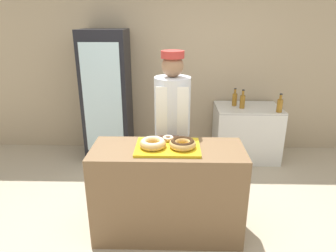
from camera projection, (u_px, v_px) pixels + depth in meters
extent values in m
plane|color=#B7A88E|center=(168.00, 230.00, 3.02)|extent=(14.00, 14.00, 0.00)
cube|color=tan|center=(171.00, 64.00, 4.56)|extent=(8.00, 0.06, 2.70)
cube|color=brown|center=(168.00, 192.00, 2.87)|extent=(1.40, 0.56, 0.91)
cube|color=yellow|center=(168.00, 147.00, 2.71)|extent=(0.58, 0.41, 0.02)
torus|color=tan|center=(153.00, 144.00, 2.67)|extent=(0.24, 0.24, 0.07)
torus|color=beige|center=(153.00, 142.00, 2.66)|extent=(0.21, 0.21, 0.04)
torus|color=tan|center=(183.00, 144.00, 2.66)|extent=(0.24, 0.24, 0.07)
torus|color=#331E0F|center=(183.00, 142.00, 2.66)|extent=(0.21, 0.21, 0.04)
torus|color=tan|center=(168.00, 139.00, 2.82)|extent=(0.11, 0.11, 0.04)
torus|color=white|center=(168.00, 138.00, 2.82)|extent=(0.10, 0.10, 0.02)
cube|color=black|center=(163.00, 139.00, 2.82)|extent=(0.10, 0.10, 0.03)
cube|color=black|center=(174.00, 139.00, 2.82)|extent=(0.10, 0.10, 0.03)
cylinder|color=#4C4C51|center=(172.00, 168.00, 3.41)|extent=(0.27, 0.27, 0.83)
cylinder|color=silver|center=(172.00, 106.00, 3.16)|extent=(0.38, 0.38, 0.62)
cube|color=white|center=(172.00, 148.00, 3.13)|extent=(0.32, 0.02, 1.31)
sphere|color=#936B4C|center=(173.00, 66.00, 3.02)|extent=(0.22, 0.22, 0.22)
cylinder|color=#B2332D|center=(173.00, 54.00, 2.98)|extent=(0.24, 0.24, 0.07)
cube|color=black|center=(108.00, 97.00, 4.36)|extent=(0.64, 0.59, 1.88)
cube|color=silver|center=(102.00, 99.00, 4.05)|extent=(0.52, 0.02, 1.50)
cube|color=silver|center=(246.00, 132.00, 4.49)|extent=(0.93, 0.66, 0.80)
cube|color=gray|center=(248.00, 108.00, 4.36)|extent=(0.93, 0.66, 0.01)
cylinder|color=#99661E|center=(242.00, 102.00, 4.26)|extent=(0.07, 0.07, 0.19)
cylinder|color=#99661E|center=(243.00, 93.00, 4.21)|extent=(0.03, 0.03, 0.07)
cylinder|color=black|center=(243.00, 90.00, 4.20)|extent=(0.04, 0.04, 0.01)
cylinder|color=#99661E|center=(280.00, 106.00, 4.08)|extent=(0.08, 0.08, 0.18)
cylinder|color=#99661E|center=(281.00, 97.00, 4.04)|extent=(0.03, 0.03, 0.07)
cylinder|color=black|center=(281.00, 94.00, 4.03)|extent=(0.04, 0.04, 0.01)
cylinder|color=#99661E|center=(235.00, 100.00, 4.38)|extent=(0.07, 0.07, 0.18)
cylinder|color=#99661E|center=(235.00, 92.00, 4.34)|extent=(0.03, 0.03, 0.07)
cylinder|color=black|center=(235.00, 89.00, 4.33)|extent=(0.03, 0.03, 0.01)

